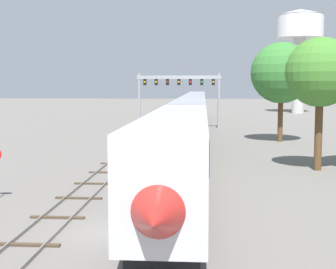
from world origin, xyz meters
TOP-DOWN VIEW (x-y plane):
  - ground_plane at (0.00, 0.00)m, footprint 400.00×400.00m
  - track_main at (2.00, 60.00)m, footprint 2.60×200.00m
  - track_near at (-3.50, 40.00)m, footprint 2.60×160.00m
  - passenger_train at (2.00, 39.76)m, footprint 3.04×92.09m
  - signal_gantry at (-0.25, 51.10)m, footprint 12.10×0.49m
  - water_tower at (23.94, 89.96)m, footprint 10.14×10.14m
  - trackside_tree_left at (11.73, 16.37)m, footprint 5.05×5.05m
  - trackside_tree_mid at (11.77, 34.81)m, footprint 6.68×6.68m

SIDE VIEW (x-z plane):
  - ground_plane at x=0.00m, z-range 0.00..0.00m
  - track_main at x=2.00m, z-range -0.01..0.15m
  - track_near at x=-3.50m, z-range -0.01..0.15m
  - passenger_train at x=2.00m, z-range 0.20..5.00m
  - signal_gantry at x=-0.25m, z-range 1.91..9.83m
  - trackside_tree_left at x=11.73m, z-range 2.26..11.96m
  - trackside_tree_mid at x=11.77m, z-range 2.08..12.97m
  - water_tower at x=23.94m, z-range 6.45..28.86m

